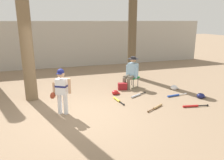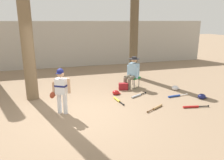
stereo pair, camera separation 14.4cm
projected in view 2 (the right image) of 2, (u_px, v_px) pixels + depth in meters
The scene contains 16 objects.
ground_plane at pixel (78, 114), 6.13m from camera, with size 60.00×60.00×0.00m, color #897056.
concrete_back_wall at pixel (60, 45), 11.96m from camera, with size 18.00×0.36×2.52m, color #ADA89E.
tree_near_player at pixel (25, 20), 6.64m from camera, with size 0.51×0.51×5.63m.
tree_behind_spectator at pixel (134, 35), 9.70m from camera, with size 0.62×0.62×4.47m.
young_ballplayer at pixel (61, 88), 5.96m from camera, with size 0.61×0.36×1.31m.
folding_stool at pixel (134, 78), 8.53m from camera, with size 0.55×0.55×0.41m.
seated_spectator at pixel (132, 71), 8.39m from camera, with size 0.66×0.57×1.20m.
handbag_beside_stool at pixel (123, 86), 8.21m from camera, with size 0.34×0.18×0.26m, color maroon.
bat_blue_youth at pixel (176, 96), 7.48m from camera, with size 0.79×0.12×0.07m.
bat_yellow_trainer at pixel (118, 100), 7.08m from camera, with size 0.15×0.72×0.07m.
bat_wood_tan at pixel (157, 107), 6.49m from camera, with size 0.69×0.42×0.07m.
bat_red_barrel at pixel (193, 107), 6.54m from camera, with size 0.81×0.21×0.07m.
bat_aluminum_silver at pixel (137, 96), 7.50m from camera, with size 0.71×0.40×0.07m.
batting_helmet_red at pixel (116, 93), 7.70m from camera, with size 0.29×0.22×0.17m.
batting_helmet_white at pixel (175, 88), 8.21m from camera, with size 0.32×0.24×0.18m.
batting_helmet_navy at pixel (202, 96), 7.28m from camera, with size 0.32×0.24×0.18m.
Camera 2 is at (-0.73, -5.69, 2.55)m, focal length 34.71 mm.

